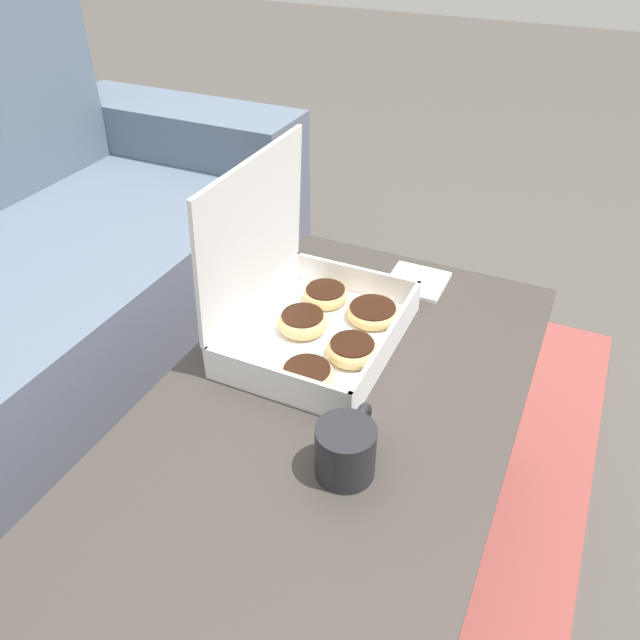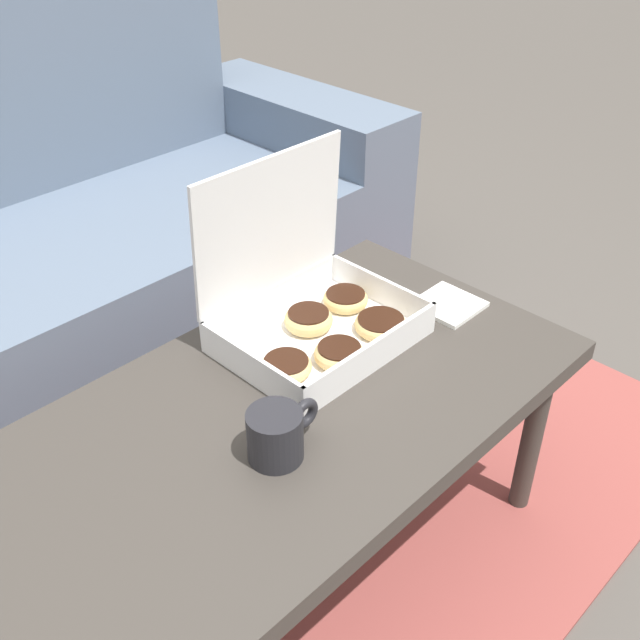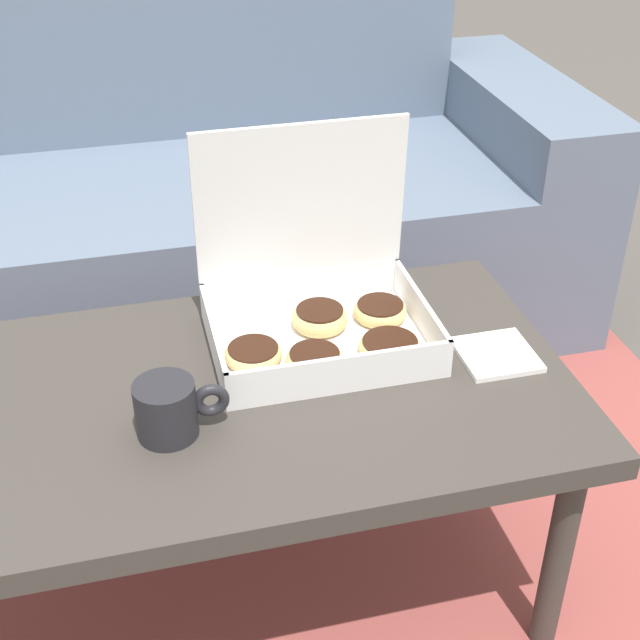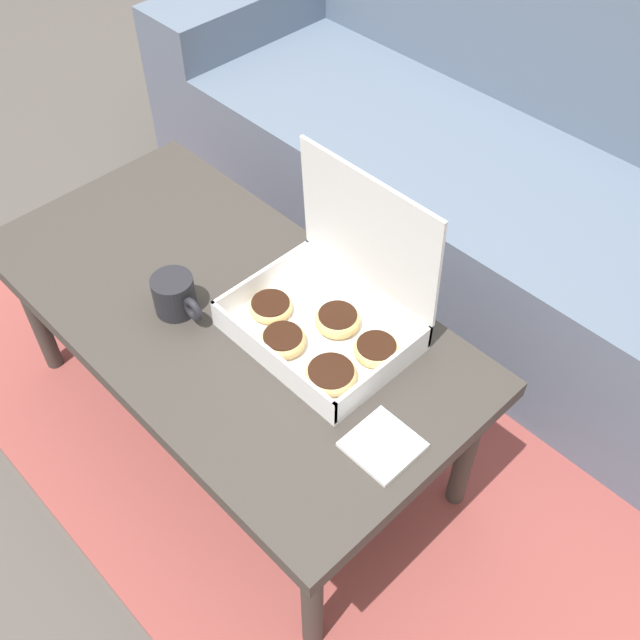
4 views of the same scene
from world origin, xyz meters
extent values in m
plane|color=#514C47|center=(0.00, 0.00, 0.00)|extent=(12.00, 12.00, 0.00)
cube|color=#994742|center=(0.00, 0.30, 0.01)|extent=(2.25, 1.91, 0.01)
cube|color=slate|center=(0.00, 0.65, 0.22)|extent=(1.65, 0.59, 0.44)
cube|color=slate|center=(0.00, 1.04, 0.49)|extent=(1.65, 0.20, 0.98)
cube|color=slate|center=(-0.94, 0.75, 0.30)|extent=(0.24, 0.79, 0.59)
cube|color=#3D3833|center=(0.00, -0.17, 0.44)|extent=(1.16, 0.59, 0.04)
cylinder|color=#3D3833|center=(-0.52, -0.41, 0.21)|extent=(0.04, 0.04, 0.42)
cylinder|color=#3D3833|center=(0.52, -0.41, 0.21)|extent=(0.04, 0.04, 0.42)
cylinder|color=#3D3833|center=(-0.52, 0.07, 0.21)|extent=(0.04, 0.04, 0.42)
cylinder|color=#3D3833|center=(0.52, 0.07, 0.21)|extent=(0.04, 0.04, 0.42)
cube|color=white|center=(0.21, -0.08, 0.46)|extent=(0.36, 0.28, 0.01)
cube|color=white|center=(0.21, -0.22, 0.50)|extent=(0.36, 0.01, 0.06)
cube|color=white|center=(0.21, 0.05, 0.50)|extent=(0.36, 0.01, 0.06)
cube|color=white|center=(0.03, -0.08, 0.50)|extent=(0.01, 0.28, 0.06)
cube|color=white|center=(0.38, -0.08, 0.50)|extent=(0.01, 0.28, 0.06)
cube|color=white|center=(0.21, 0.05, 0.66)|extent=(0.36, 0.02, 0.28)
torus|color=#E5BC75|center=(0.18, -0.16, 0.48)|extent=(0.09, 0.09, 0.03)
cylinder|color=black|center=(0.18, -0.16, 0.49)|extent=(0.08, 0.08, 0.01)
torus|color=#E5BC75|center=(0.22, -0.04, 0.48)|extent=(0.10, 0.10, 0.04)
cylinder|color=black|center=(0.22, -0.04, 0.49)|extent=(0.08, 0.08, 0.02)
torus|color=#E5BC75|center=(0.31, -0.15, 0.48)|extent=(0.10, 0.10, 0.03)
cylinder|color=black|center=(0.31, -0.15, 0.49)|extent=(0.09, 0.09, 0.01)
torus|color=#E5BC75|center=(0.09, -0.11, 0.48)|extent=(0.09, 0.09, 0.03)
cylinder|color=black|center=(0.09, -0.11, 0.49)|extent=(0.08, 0.08, 0.01)
torus|color=#E5BC75|center=(0.32, -0.04, 0.48)|extent=(0.09, 0.09, 0.03)
cylinder|color=black|center=(0.32, -0.04, 0.49)|extent=(0.08, 0.08, 0.01)
cylinder|color=#232328|center=(-0.07, -0.25, 0.50)|extent=(0.09, 0.09, 0.09)
torus|color=#232328|center=(0.00, -0.25, 0.51)|extent=(0.05, 0.02, 0.05)
cube|color=white|center=(0.48, -0.19, 0.46)|extent=(0.12, 0.12, 0.01)
camera|label=1|loc=(-0.64, -0.48, 1.19)|focal=35.00mm
camera|label=2|loc=(-0.63, -0.90, 1.32)|focal=42.00mm
camera|label=3|loc=(-0.10, -1.28, 1.31)|focal=50.00mm
camera|label=4|loc=(0.94, -0.79, 1.63)|focal=42.00mm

